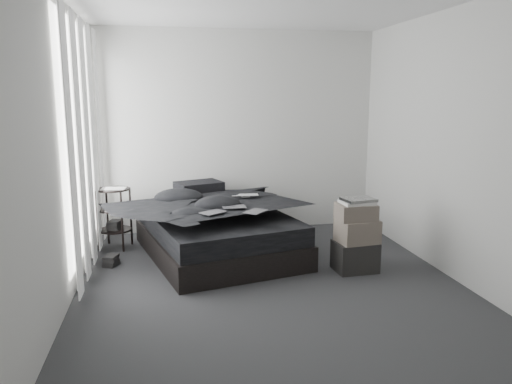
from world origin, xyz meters
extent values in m
cube|color=#313134|center=(0.00, 0.00, 0.00)|extent=(3.60, 4.20, 0.01)
cube|color=silver|center=(0.00, 2.10, 1.30)|extent=(3.60, 0.01, 2.60)
cube|color=silver|center=(0.00, -2.10, 1.30)|extent=(3.60, 0.01, 2.60)
cube|color=silver|center=(-1.80, 0.00, 1.30)|extent=(0.01, 4.20, 2.60)
cube|color=silver|center=(1.80, 0.00, 1.30)|extent=(0.01, 4.20, 2.60)
cube|color=white|center=(-1.78, 0.90, 1.35)|extent=(0.02, 2.00, 2.30)
cube|color=white|center=(-1.73, 0.90, 1.28)|extent=(0.06, 2.12, 2.48)
cube|color=black|center=(-0.39, 1.02, 0.13)|extent=(1.88, 2.22, 0.26)
cube|color=black|center=(-0.39, 1.02, 0.36)|extent=(1.81, 2.15, 0.21)
imported|color=black|center=(-0.38, 0.97, 0.58)|extent=(1.78, 1.94, 0.22)
cube|color=black|center=(-0.62, 1.73, 0.53)|extent=(0.66, 0.52, 0.13)
cube|color=black|center=(-0.55, 1.73, 0.66)|extent=(0.64, 0.54, 0.12)
imported|color=silver|center=(-0.06, 1.15, 0.70)|extent=(0.32, 0.22, 0.02)
cube|color=black|center=(-0.50, 0.47, 0.69)|extent=(0.29, 0.27, 0.01)
cube|color=black|center=(-0.26, 0.67, 0.70)|extent=(0.25, 0.17, 0.01)
cube|color=black|center=(-0.07, 0.43, 0.71)|extent=(0.28, 0.29, 0.01)
cylinder|color=black|center=(-1.56, 1.50, 0.35)|extent=(0.47, 0.47, 0.70)
cube|color=white|center=(-1.55, 1.49, 0.71)|extent=(0.29, 0.23, 0.01)
cube|color=black|center=(-1.55, 0.85, 0.06)|extent=(0.17, 0.20, 0.12)
cube|color=black|center=(0.93, 0.25, 0.15)|extent=(0.43, 0.35, 0.31)
cube|color=#695D53|center=(0.94, 0.24, 0.42)|extent=(0.42, 0.35, 0.23)
cube|color=#695D53|center=(0.92, 0.25, 0.62)|extent=(0.37, 0.30, 0.16)
cube|color=silver|center=(0.93, 0.25, 0.72)|extent=(0.33, 0.27, 0.03)
cube|color=silver|center=(0.94, 0.24, 0.75)|extent=(0.34, 0.29, 0.03)
camera|label=1|loc=(-0.94, -4.38, 1.78)|focal=35.00mm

